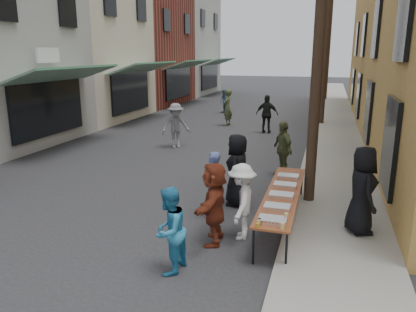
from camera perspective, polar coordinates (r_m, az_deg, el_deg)
The scene contains 27 objects.
ground at distance 9.13m, azimuth -15.74°, elevation -10.09°, with size 120.00×120.00×0.00m, color #28282B.
sidewalk at distance 22.26m, azimuth 17.40°, elevation 4.27°, with size 2.20×60.00×0.10m, color gray.
storefront_row at distance 26.35m, azimuth -17.70°, elevation 14.63°, with size 8.00×37.00×9.00m.
utility_pole_near at distance 9.99m, azimuth 15.55°, elevation 18.49°, with size 0.26×0.26×9.00m, color #2D2116.
utility_pole_mid at distance 21.97m, azimuth 16.40°, elevation 15.89°, with size 0.26×0.26×9.00m, color #2D2116.
utility_pole_far at distance 33.97m, azimuth 16.64°, elevation 15.13°, with size 0.26×0.26×9.00m, color #2D2116.
serving_table at distance 8.97m, azimuth 10.48°, elevation -5.30°, with size 0.70×4.00×0.75m.
catering_tray_sausage at distance 7.41m, azimuth 9.06°, elevation -8.89°, with size 0.50×0.33×0.08m, color maroon.
catering_tray_foil_b at distance 8.01m, azimuth 9.69°, elevation -7.11°, with size 0.50×0.33×0.08m, color #B2B2B7.
catering_tray_buns at distance 8.66m, azimuth 10.28°, elevation -5.47°, with size 0.50×0.33×0.08m, color tan.
catering_tray_foil_d at distance 9.32m, azimuth 10.77°, elevation -4.05°, with size 0.50×0.33×0.08m, color #B2B2B7.
catering_tray_buns_end at distance 9.99m, azimuth 11.20°, elevation -2.83°, with size 0.50×0.33×0.08m, color tan.
condiment_jar_a at distance 7.17m, azimuth 6.96°, elevation -9.65°, with size 0.07×0.07×0.08m, color #A57F26.
condiment_jar_b at distance 7.26m, azimuth 7.10°, elevation -9.34°, with size 0.07×0.07×0.08m, color #A57F26.
condiment_jar_c at distance 7.35m, azimuth 7.23°, elevation -9.03°, with size 0.07×0.07×0.08m, color #A57F26.
cup_stack at distance 7.15m, azimuth 10.40°, elevation -9.65°, with size 0.08×0.08×0.12m, color tan.
guest_front_a at distance 9.98m, azimuth 4.12°, elevation -1.97°, with size 0.87×0.57×1.79m, color black.
guest_front_b at distance 9.32m, azimuth 0.66°, elevation -3.97°, with size 0.56×0.37×1.53m, color #4C5B93.
guest_front_c at distance 7.01m, azimuth -5.48°, elevation -10.40°, with size 0.74×0.58×1.53m, color teal.
guest_front_d at distance 8.23m, azimuth 4.73°, elevation -6.40°, with size 1.01×0.58×1.56m, color white.
guest_front_e at distance 12.49m, azimuth 10.44°, elevation 0.98°, with size 1.00×0.42×1.71m, color #535C35.
guest_queue_back at distance 7.99m, azimuth 0.86°, elevation -6.65°, with size 1.54×0.49×1.66m, color maroon.
server at distance 8.76m, azimuth 20.82°, elevation -4.51°, with size 0.88×0.57×1.80m, color black.
passerby_left at distance 16.15m, azimuth -4.54°, elevation 4.29°, with size 1.14×0.66×1.77m, color slate.
passerby_mid at distance 19.26m, azimuth 8.30°, elevation 5.85°, with size 1.05×0.44×1.79m, color black.
passerby_right at distance 21.09m, azimuth 2.75°, elevation 6.83°, with size 0.69×0.45×1.88m, color #465330.
passerby_far at distance 25.49m, azimuth 2.36°, elevation 7.69°, with size 0.72×0.56×1.49m, color #4C7194.
Camera 1 is at (4.61, -6.96, 3.69)m, focal length 35.00 mm.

